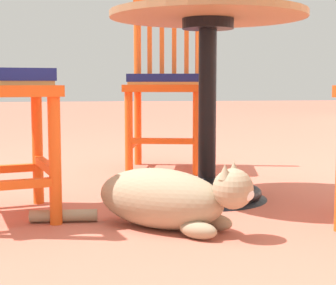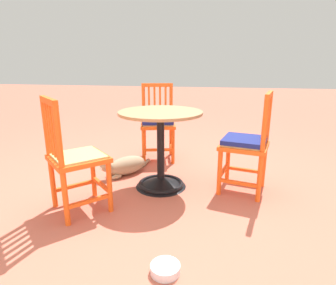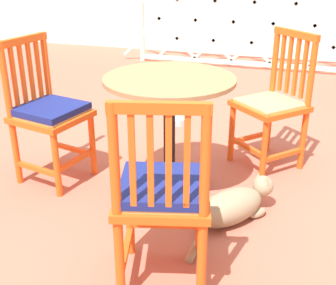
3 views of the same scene
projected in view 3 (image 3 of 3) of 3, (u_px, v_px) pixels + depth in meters
The scene contains 8 objects.
ground_plane at pixel (170, 190), 2.85m from camera, with size 24.00×24.00×0.00m, color #BC604C.
lattice_fence_panel at pixel (253, 23), 5.39m from camera, with size 3.37×0.06×1.11m.
cafe_table at pixel (169, 149), 2.73m from camera, with size 0.76×0.76×0.73m.
orange_chair_tucked_in at pixel (273, 105), 3.02m from camera, with size 0.57×0.57×0.91m.
orange_chair_facing_out at pixel (49, 114), 2.83m from camera, with size 0.48×0.48×0.91m.
orange_chair_at_corner at pixel (162, 195), 1.91m from camera, with size 0.49×0.49×0.91m.
tabby_cat at pixel (235, 205), 2.50m from camera, with size 0.43×0.68×0.23m.
pet_water_bowl at pixel (177, 120), 3.90m from camera, with size 0.17×0.17×0.05m, color silver.
Camera 3 is at (0.71, -2.38, 1.42)m, focal length 48.34 mm.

